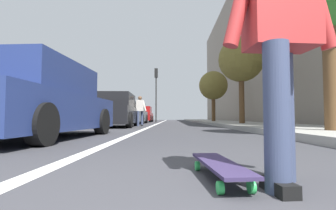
% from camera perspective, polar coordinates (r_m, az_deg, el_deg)
% --- Properties ---
extents(ground_plane, '(80.00, 80.00, 0.00)m').
position_cam_1_polar(ground_plane, '(10.78, 2.30, -5.10)').
color(ground_plane, '#38383D').
extents(lane_stripe_white, '(52.00, 0.16, 0.01)m').
position_cam_1_polar(lane_stripe_white, '(20.80, -1.81, -4.06)').
color(lane_stripe_white, silver).
rests_on(lane_stripe_white, ground).
extents(sidewalk_curb, '(52.00, 3.20, 0.15)m').
position_cam_1_polar(sidewalk_curb, '(19.14, 12.21, -3.88)').
color(sidewalk_curb, '#9E9B93').
rests_on(sidewalk_curb, ground).
extents(building_facade, '(40.00, 1.20, 13.66)m').
position_cam_1_polar(building_facade, '(24.59, 17.08, 12.32)').
color(building_facade, gray).
rests_on(building_facade, ground).
extents(skateboard, '(0.86, 0.28, 0.11)m').
position_cam_1_polar(skateboard, '(1.70, 11.70, -13.41)').
color(skateboard, green).
rests_on(skateboard, ground).
extents(skater_person, '(0.48, 0.72, 1.64)m').
position_cam_1_polar(skater_person, '(1.71, 24.22, 15.45)').
color(skater_person, '#384260').
rests_on(skater_person, ground).
extents(parked_car_near, '(4.29, 2.02, 1.47)m').
position_cam_1_polar(parked_car_near, '(5.48, -27.62, 0.50)').
color(parked_car_near, navy).
rests_on(parked_car_near, ground).
extents(parked_car_mid, '(4.28, 2.09, 1.47)m').
position_cam_1_polar(parked_car_mid, '(11.40, -12.37, -1.39)').
color(parked_car_mid, black).
rests_on(parked_car_mid, ground).
extents(parked_car_far, '(4.52, 1.96, 1.48)m').
position_cam_1_polar(parked_car_far, '(17.43, -8.32, -1.92)').
color(parked_car_far, '#4C5156').
rests_on(parked_car_far, ground).
extents(parked_car_end, '(4.45, 1.91, 1.48)m').
position_cam_1_polar(parked_car_end, '(24.06, -5.81, -2.23)').
color(parked_car_end, maroon).
rests_on(parked_car_end, ground).
extents(traffic_light, '(0.33, 0.28, 4.74)m').
position_cam_1_polar(traffic_light, '(21.89, -2.73, 4.50)').
color(traffic_light, '#2D2D2D').
rests_on(traffic_light, ground).
extents(street_tree_mid, '(2.17, 2.17, 4.31)m').
position_cam_1_polar(street_tree_mid, '(12.69, 16.40, 9.86)').
color(street_tree_mid, brown).
rests_on(street_tree_mid, ground).
extents(street_tree_far, '(2.30, 2.30, 4.17)m').
position_cam_1_polar(street_tree_far, '(20.47, 10.33, 4.36)').
color(street_tree_far, brown).
rests_on(street_tree_far, ground).
extents(pedestrian_distant, '(0.42, 0.65, 1.48)m').
position_cam_1_polar(pedestrian_distant, '(12.37, -6.43, -0.89)').
color(pedestrian_distant, '#384260').
rests_on(pedestrian_distant, ground).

